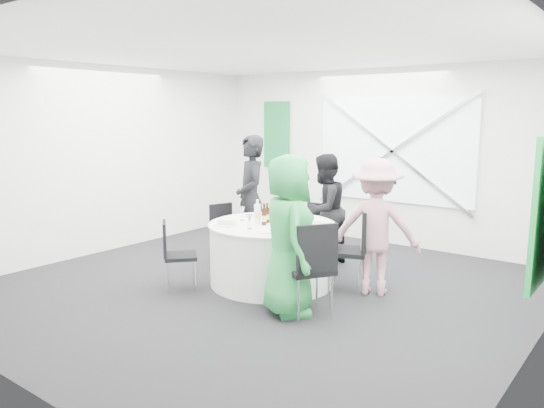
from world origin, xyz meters
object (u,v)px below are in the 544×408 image
Objects in this scene: chair_front_right at (312,262)px; person_woman_green at (288,235)px; person_man_back at (324,210)px; clear_water_bottle at (257,214)px; chair_back_right at (355,244)px; banquet_table at (272,253)px; green_water_bottle at (288,215)px; chair_front_left at (174,250)px; person_man_back_left at (251,199)px; person_woman_pink at (376,227)px; chair_back at (315,228)px; chair_back_left at (225,228)px.

chair_front_right is 0.37m from person_woman_green.
person_man_back is 1.21m from clear_water_bottle.
person_woman_green is (-0.22, -1.04, 0.26)m from chair_back_right.
green_water_bottle reaches higher than banquet_table.
person_man_back is (-0.90, 0.74, 0.19)m from chair_back_right.
banquet_table is 0.93× the size of person_woman_green.
person_man_back_left is (-0.07, 1.53, 0.41)m from chair_front_left.
person_man_back is (0.85, 1.99, 0.29)m from chair_front_left.
chair_back_right is (0.96, 0.35, 0.20)m from banquet_table.
chair_back_right is 0.62× the size of person_woman_pink.
chair_back is 1.00× the size of chair_front_left.
banquet_table is 1.22m from chair_front_right.
person_woman_pink is (1.96, 1.33, 0.31)m from chair_front_left.
green_water_bottle reaches higher than chair_back_right.
person_woman_green reaches higher than green_water_bottle.
green_water_bottle is (-0.52, 0.71, 0.04)m from person_woman_green.
banquet_table is 0.87× the size of person_man_back_left.
clear_water_bottle is at bearing -97.13° from chair_back_left.
person_woman_green is at bearing -53.69° from green_water_bottle.
banquet_table is at bearing -172.94° from green_water_bottle.
chair_back_left is 2.20m from person_woman_green.
chair_back_right is at bearing 27.57° from person_man_back_left.
person_man_back is at bearing 62.97° from person_man_back_left.
green_water_bottle is (0.33, -1.13, 0.40)m from chair_back.
banquet_table is 1.19m from chair_front_left.
banquet_table is 1.22m from chair_back_left.
chair_back_right is 0.98× the size of chair_front_right.
chair_front_right is 0.64× the size of person_woman_pink.
clear_water_bottle reaches higher than chair_front_left.
chair_back_right is 0.32m from person_woman_pink.
person_man_back_left is at bearing 3.33° from person_woman_green.
person_man_back is at bearing -149.78° from chair_back_right.
chair_back is 2.82× the size of clear_water_bottle.
person_man_back_left is (0.29, 0.24, 0.42)m from chair_back_left.
person_woman_pink reaches higher than green_water_bottle.
chair_front_right is 3.18× the size of green_water_bottle.
chair_front_left is 2.83× the size of clear_water_bottle.
banquet_table is at bearing -90.00° from chair_back_left.
chair_back_left is at bearing 13.16° from person_woman_green.
banquet_table is 1.04m from chair_back_right.
person_man_back_left is (-0.75, -0.52, 0.41)m from chair_back.
chair_back_left is (-1.15, 0.39, 0.09)m from banquet_table.
banquet_table is at bearing 0.00° from person_man_back.
person_man_back_left reaches higher than clear_water_bottle.
green_water_bottle is (0.22, 0.03, 0.51)m from banquet_table.
chair_front_right is (0.05, -1.00, 0.02)m from chair_back_right.
person_man_back is 0.92× the size of person_woman_green.
chair_back_left is 2.35m from person_woman_pink.
chair_back_left is at bearing -56.54° from person_man_back.
chair_front_left is 0.49× the size of person_woman_green.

